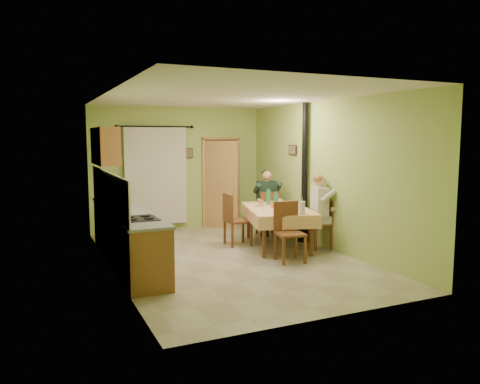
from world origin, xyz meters
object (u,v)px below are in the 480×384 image
man_far (267,195)px  stove_flue (304,192)px  dining_table (278,227)px  chair_near (290,245)px  chair_right (321,234)px  chair_far (267,222)px  man_right (321,203)px  chair_left (237,230)px

man_far → stove_flue: size_ratio=0.50×
dining_table → chair_near: 1.12m
chair_near → chair_right: 1.17m
stove_flue → chair_far: bearing=115.5°
man_right → stove_flue: size_ratio=0.50×
chair_right → man_right: size_ratio=0.67×
dining_table → chair_left: size_ratio=2.09×
man_far → stove_flue: bearing=-54.8°
chair_left → stove_flue: bearing=80.0°
chair_far → man_far: 0.59m
dining_table → chair_near: bearing=-92.6°
man_far → dining_table: bearing=-96.2°
chair_near → chair_left: chair_left is taller
chair_far → man_right: (0.37, -1.49, 0.59)m
man_far → chair_far: bearing=-90.0°
chair_right → man_right: man_right is taller
dining_table → stove_flue: (0.70, 0.16, 0.65)m
chair_far → chair_near: chair_near is taller
chair_far → stove_flue: stove_flue is taller
man_right → dining_table: bearing=65.9°
chair_near → chair_far: bearing=-99.5°
chair_left → chair_far: bearing=121.6°
chair_near → man_far: 2.25m
chair_near → stove_flue: bearing=-122.7°
man_far → chair_near: bearing=-97.1°
dining_table → chair_left: (-0.67, 0.42, -0.09)m
chair_far → chair_right: bearing=-65.5°
man_far → man_right: (0.37, -1.51, 0.00)m
chair_right → man_far: size_ratio=0.67×
chair_far → man_far: (0.00, 0.01, 0.59)m
stove_flue → chair_right: bearing=-91.6°
chair_right → dining_table: bearing=66.3°
dining_table → chair_far: chair_far is taller
chair_far → chair_right: size_ratio=1.04×
man_right → stove_flue: bearing=9.6°
dining_table → chair_far: (0.30, 1.00, -0.09)m
chair_far → stove_flue: 1.18m
dining_table → man_far: bearing=89.2°
chair_near → stove_flue: (1.05, 1.22, 0.73)m
dining_table → stove_flue: size_ratio=0.77×
dining_table → man_right: size_ratio=1.54×
chair_left → man_right: man_right is taller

